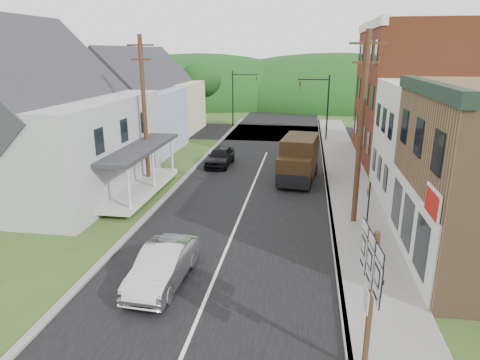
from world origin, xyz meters
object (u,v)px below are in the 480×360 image
at_px(route_sign_cluster, 370,283).
at_px(silver_sedan, 163,266).
at_px(warning_sign, 368,202).
at_px(dark_sedan, 220,157).
at_px(delivery_van, 299,159).

bearing_deg(route_sign_cluster, silver_sedan, 147.25).
distance_m(silver_sedan, warning_sign, 8.82).
xyz_separation_m(route_sign_cluster, warning_sign, (1.00, 7.89, -0.66)).
bearing_deg(route_sign_cluster, warning_sign, 78.42).
distance_m(dark_sedan, route_sign_cluster, 21.67).
bearing_deg(dark_sedan, warning_sign, -51.71).
height_order(dark_sedan, delivery_van, delivery_van).
distance_m(delivery_van, warning_sign, 9.81).
distance_m(route_sign_cluster, warning_sign, 7.98).
height_order(silver_sedan, route_sign_cluster, route_sign_cluster).
height_order(route_sign_cluster, warning_sign, route_sign_cluster).
xyz_separation_m(delivery_van, warning_sign, (3.09, -9.29, 0.57)).
height_order(delivery_van, warning_sign, warning_sign).
bearing_deg(delivery_van, silver_sedan, -101.38).
xyz_separation_m(silver_sedan, dark_sedan, (-1.25, 16.57, -0.02)).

